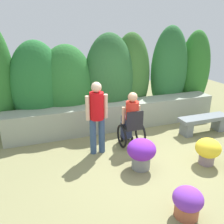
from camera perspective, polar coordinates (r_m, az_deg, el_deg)
The scene contains 9 objects.
ground_plane at distance 5.29m, azimuth 7.89°, elevation -11.13°, with size 13.54×13.54×0.00m, color olive.
stone_retaining_wall at distance 6.57m, azimuth 1.15°, elevation -0.82°, with size 5.89×0.60×0.73m, color gray.
hedge_backdrop at distance 6.83m, azimuth -2.08°, elevation 7.93°, with size 7.05×1.09×2.90m.
stone_bench at distance 6.75m, azimuth 21.21°, elevation -2.26°, with size 1.40×0.38×0.46m.
person_in_wheelchair at distance 5.55m, azimuth 4.60°, elevation -2.16°, with size 0.53×0.66×1.33m.
person_standing_companion at distance 5.08m, azimuth -3.67°, elevation -0.43°, with size 0.49×0.30×1.64m.
flower_pot_purple_near at distance 3.94m, azimuth 17.79°, elevation -19.97°, with size 0.46×0.46×0.49m.
flower_pot_terracotta_by_wall at distance 5.31m, azimuth 22.14°, elevation -8.48°, with size 0.51×0.51×0.57m.
flower_pot_red_accent at distance 4.80m, azimuth 7.11°, elevation -9.61°, with size 0.58×0.58×0.63m.
Camera 1 is at (-2.14, -3.97, 2.75)m, focal length 37.85 mm.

